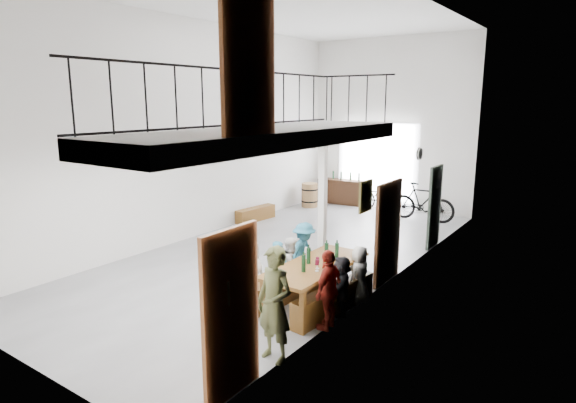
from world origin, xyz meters
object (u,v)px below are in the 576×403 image
Objects in this scene: side_bench at (256,214)px; bicycle_near at (380,198)px; host_standing at (275,304)px; oak_barrel at (310,195)px; tasting_table at (316,269)px; serving_counter at (341,192)px; bench_inner at (289,286)px.

side_bench is 0.87× the size of bicycle_near.
oak_barrel is at bearing 127.33° from host_standing.
host_standing is (0.44, -1.78, 0.11)m from tasting_table.
serving_counter reaches higher than oak_barrel.
tasting_table is at bearing -135.51° from bicycle_near.
side_bench is 0.87× the size of host_standing.
tasting_table is 2.77× the size of oak_barrel.
serving_counter is 1.60m from bicycle_near.
serving_counter is 0.98× the size of bicycle_near.
side_bench is 1.76× the size of oak_barrel.
side_bench is 2.55m from oak_barrel.
bicycle_near is (-2.63, 9.33, -0.39)m from host_standing.
bicycle_near reaches higher than bench_inner.
host_standing is (4.83, -8.55, 0.41)m from oak_barrel.
side_bench is at bearing -110.28° from serving_counter.
bicycle_near is (2.21, 0.78, 0.02)m from oak_barrel.
host_standing reaches higher than serving_counter.
oak_barrel is 0.49× the size of host_standing.
oak_barrel reaches higher than tasting_table.
bicycle_near is at bearing 113.58° from host_standing.
bench_inner is at bearing 127.18° from host_standing.
tasting_table is 6.35m from side_bench.
tasting_table is at bearing 1.24° from bench_inner.
oak_barrel is at bearing 124.03° from tasting_table.
bicycle_near is (-1.59, 7.49, 0.19)m from bench_inner.
tasting_table is 7.86m from bicycle_near.
host_standing is at bearing -71.99° from serving_counter.
bicycle_near reaches higher than oak_barrel.
oak_barrel is 2.34m from bicycle_near.
host_standing is (4.20, -9.61, 0.39)m from serving_counter.
bicycle_near is at bearing 52.76° from side_bench.
tasting_table is 1.09× the size of bench_inner.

